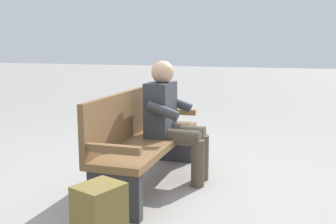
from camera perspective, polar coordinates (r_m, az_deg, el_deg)
name	(u,v)px	position (r m, az deg, el deg)	size (l,w,h in m)	color
ground_plane	(150,184)	(3.86, -2.57, -10.39)	(40.00, 40.00, 0.00)	gray
bench_near	(143,137)	(3.75, -3.65, -3.67)	(1.81, 0.53, 0.90)	brown
person_seated	(172,118)	(3.80, 0.53, -0.86)	(0.58, 0.58, 1.18)	#33383D
backpack	(99,222)	(2.58, -9.99, -15.44)	(0.34, 0.34, 0.48)	brown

